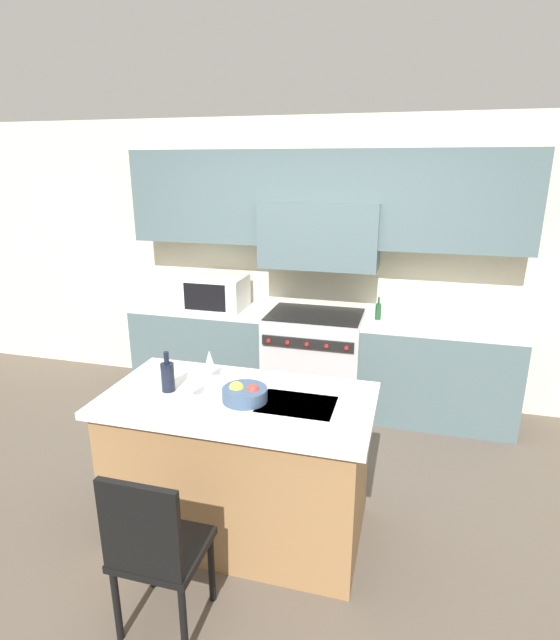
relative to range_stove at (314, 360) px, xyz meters
The scene contains 12 objects.
ground_plane 1.80m from the range_stove, 90.00° to the right, with size 10.00×10.00×0.00m, color brown.
back_cabinetry 1.16m from the range_stove, 90.00° to the left, with size 10.00×0.46×2.70m.
back_counter 0.02m from the range_stove, 90.00° to the left, with size 3.64×0.62×0.91m.
range_stove is the anchor object (origin of this frame).
microwave 1.15m from the range_stove, behind, with size 0.54×0.43×0.32m.
kitchen_island 1.85m from the range_stove, 93.11° to the right, with size 1.62×0.87×0.94m.
island_chair 2.69m from the range_stove, 95.10° to the right, with size 0.42×0.40×0.94m.
wine_bottle 2.04m from the range_stove, 106.02° to the right, with size 0.08×0.08×0.25m.
wine_glass_near 2.07m from the range_stove, 100.27° to the right, with size 0.07×0.07×0.20m.
wine_glass_far 1.80m from the range_stove, 102.29° to the right, with size 0.07×0.07×0.20m.
fruit_bowl 1.96m from the range_stove, 91.38° to the right, with size 0.27×0.27×0.11m.
oil_bottle_on_counter 0.78m from the range_stove, ahead, with size 0.05×0.05×0.21m.
Camera 1 is at (0.86, -2.66, 2.28)m, focal length 28.00 mm.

